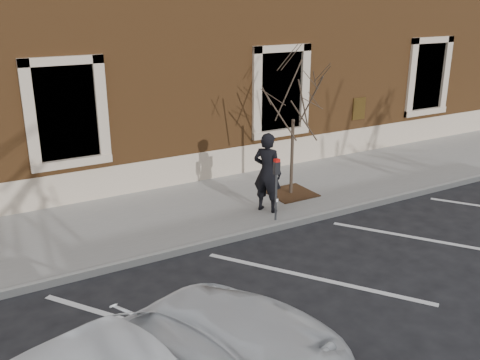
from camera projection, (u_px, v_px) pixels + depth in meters
ground at (254, 235)px, 11.76m from camera, size 120.00×120.00×0.00m
sidewalk_near at (217, 206)px, 13.18m from camera, size 40.00×3.50×0.15m
curb_near at (255, 233)px, 11.70m from camera, size 40.00×0.12×0.15m
parking_stripes at (315, 278)px, 9.96m from camera, size 28.00×4.40×0.01m
building_civic at (127, 29)px, 16.81m from camera, size 40.00×8.62×8.00m
man at (267, 172)px, 12.41m from camera, size 0.76×0.83×1.90m
parking_meter at (276, 178)px, 11.84m from camera, size 0.13×0.10×1.45m
tree_grate at (291, 193)px, 13.78m from camera, size 1.10×1.10×0.03m
sapling at (294, 98)px, 12.98m from camera, size 2.13×2.13×3.55m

